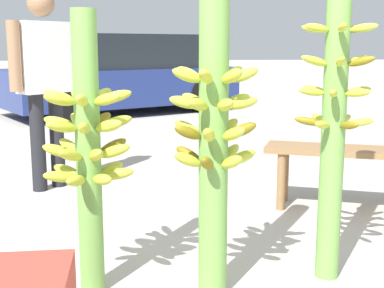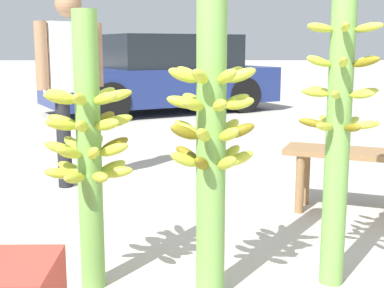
# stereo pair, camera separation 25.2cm
# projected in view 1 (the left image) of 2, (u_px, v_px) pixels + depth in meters

# --- Properties ---
(banana_stalk_left) EXTENTS (0.43, 0.43, 1.32)m
(banana_stalk_left) POSITION_uv_depth(u_px,v_px,m) (88.00, 149.00, 2.45)
(banana_stalk_left) COLOR #6B9E47
(banana_stalk_left) RESTS_ON ground_plane
(banana_stalk_center) EXTENTS (0.41, 0.41, 1.72)m
(banana_stalk_center) POSITION_uv_depth(u_px,v_px,m) (214.00, 115.00, 2.40)
(banana_stalk_center) COLOR #6B9E47
(banana_stalk_center) RESTS_ON ground_plane
(banana_stalk_right) EXTENTS (0.38, 0.38, 1.68)m
(banana_stalk_right) POSITION_uv_depth(u_px,v_px,m) (334.00, 107.00, 2.58)
(banana_stalk_right) COLOR #6B9E47
(banana_stalk_right) RESTS_ON ground_plane
(vendor_person) EXTENTS (0.51, 0.50, 1.59)m
(vendor_person) POSITION_uv_depth(u_px,v_px,m) (44.00, 73.00, 4.25)
(vendor_person) COLOR black
(vendor_person) RESTS_ON ground_plane
(market_bench) EXTENTS (1.41, 0.84, 0.45)m
(market_bench) POSITION_uv_depth(u_px,v_px,m) (366.00, 159.00, 3.73)
(market_bench) COLOR olive
(market_bench) RESTS_ON ground_plane
(parked_car) EXTENTS (4.28, 3.32, 1.34)m
(parked_car) POSITION_uv_depth(u_px,v_px,m) (123.00, 76.00, 9.28)
(parked_car) COLOR navy
(parked_car) RESTS_ON ground_plane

